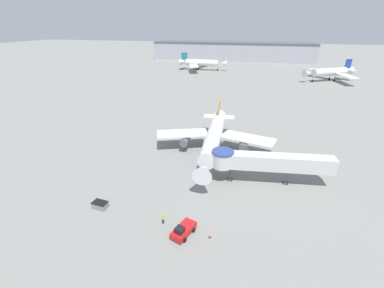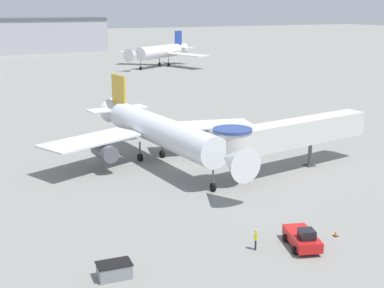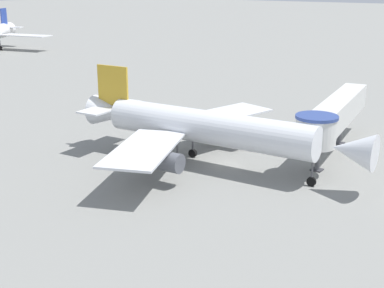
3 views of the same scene
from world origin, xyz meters
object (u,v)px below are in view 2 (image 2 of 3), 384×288
object	(u,v)px
traffic_cone_starboard_wing	(237,151)
ground_crew_marshaller	(256,238)
service_container_gray	(114,270)
traffic_cone_apron_front	(336,233)
background_jet_blue_tail	(160,52)
main_airplane	(159,131)
pushback_tug_red	(303,238)
jet_bridge	(284,135)

from	to	relation	value
traffic_cone_starboard_wing	ground_crew_marshaller	bearing A→B (deg)	-119.04
service_container_gray	traffic_cone_apron_front	world-z (taller)	service_container_gray
background_jet_blue_tail	main_airplane	bearing A→B (deg)	-55.56
service_container_gray	main_airplane	bearing A→B (deg)	59.85
pushback_tug_red	traffic_cone_starboard_wing	world-z (taller)	pushback_tug_red
pushback_tug_red	main_airplane	bearing A→B (deg)	109.70
traffic_cone_apron_front	main_airplane	bearing A→B (deg)	99.60
traffic_cone_apron_front	service_container_gray	bearing A→B (deg)	174.73
jet_bridge	service_container_gray	distance (m)	29.17
jet_bridge	pushback_tug_red	distance (m)	19.93
main_airplane	pushback_tug_red	xyz separation A→B (m)	(0.61, -26.26, -3.20)
pushback_tug_red	service_container_gray	world-z (taller)	pushback_tug_red
pushback_tug_red	ground_crew_marshaller	bearing A→B (deg)	177.69
pushback_tug_red	background_jet_blue_tail	bearing A→B (deg)	89.30
background_jet_blue_tail	service_container_gray	bearing A→B (deg)	-56.83
main_airplane	background_jet_blue_tail	xyz separation A→B (m)	(43.35, 97.40, 0.70)
pushback_tug_red	traffic_cone_apron_front	world-z (taller)	pushback_tug_red
service_container_gray	traffic_cone_starboard_wing	distance (m)	34.46
pushback_tug_red	traffic_cone_starboard_wing	size ratio (longest dim) A/B	6.87
service_container_gray	traffic_cone_starboard_wing	xyz separation A→B (m)	(24.85, 23.88, -0.25)
traffic_cone_apron_front	ground_crew_marshaller	bearing A→B (deg)	172.97
service_container_gray	background_jet_blue_tail	size ratio (longest dim) A/B	0.09
jet_bridge	traffic_cone_apron_front	distance (m)	17.98
service_container_gray	traffic_cone_starboard_wing	world-z (taller)	service_container_gray
main_airplane	pushback_tug_red	distance (m)	26.46
ground_crew_marshaller	pushback_tug_red	bearing A→B (deg)	-65.15
pushback_tug_red	background_jet_blue_tail	distance (m)	130.90
service_container_gray	background_jet_blue_tail	bearing A→B (deg)	64.73
service_container_gray	ground_crew_marshaller	size ratio (longest dim) A/B	1.51
background_jet_blue_tail	pushback_tug_red	bearing A→B (deg)	-50.63
traffic_cone_apron_front	background_jet_blue_tail	size ratio (longest dim) A/B	0.02
jet_bridge	ground_crew_marshaller	distance (m)	20.94
pushback_tug_red	service_container_gray	bearing A→B (deg)	-169.87
main_airplane	service_container_gray	distance (m)	28.13
jet_bridge	traffic_cone_apron_front	xyz separation A→B (m)	(-6.61, -16.21, -4.10)
jet_bridge	traffic_cone_starboard_wing	size ratio (longest dim) A/B	33.49
main_airplane	background_jet_blue_tail	distance (m)	106.61
main_airplane	ground_crew_marshaller	xyz separation A→B (m)	(-2.87, -24.95, -3.01)
main_airplane	jet_bridge	world-z (taller)	main_airplane
service_container_gray	ground_crew_marshaller	xyz separation A→B (m)	(11.15, -0.80, 0.42)
pushback_tug_red	service_container_gray	xyz separation A→B (m)	(-14.63, 2.12, -0.22)
service_container_gray	traffic_cone_apron_front	xyz separation A→B (m)	(18.39, -1.69, -0.27)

